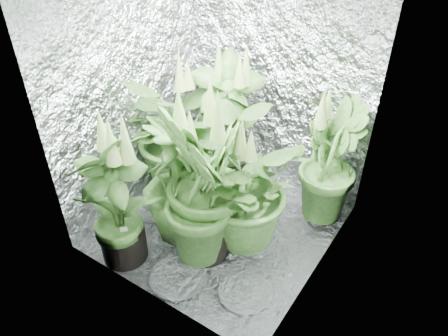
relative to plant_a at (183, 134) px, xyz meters
name	(u,v)px	position (x,y,z in m)	size (l,w,h in m)	color
ground	(221,225)	(0.50, -0.21, -0.56)	(1.60, 1.60, 0.00)	silver
walls	(220,115)	(0.50, -0.21, 0.44)	(1.62, 1.62, 2.00)	silver
plant_a	(183,134)	(0.00, 0.00, 0.00)	(1.21, 1.21, 1.19)	black
plant_b	(228,125)	(0.22, 0.31, 0.01)	(0.82, 0.82, 1.23)	black
plant_c	(329,164)	(1.10, 0.37, -0.07)	(0.65, 0.65, 1.08)	black
plant_d	(179,184)	(0.29, -0.43, -0.09)	(0.75, 0.75, 1.05)	black
plant_e	(240,188)	(0.70, -0.27, -0.06)	(1.01, 1.01, 1.06)	black
plant_f	(116,200)	(0.10, -0.85, -0.03)	(0.67, 0.67, 1.17)	black
plant_g	(204,186)	(0.57, -0.50, 0.06)	(0.93, 0.93, 1.33)	black
circulation_fan	(322,202)	(1.11, 0.32, -0.41)	(0.17, 0.30, 0.35)	black
plant_label	(124,232)	(0.17, -0.89, -0.26)	(0.05, 0.01, 0.08)	white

